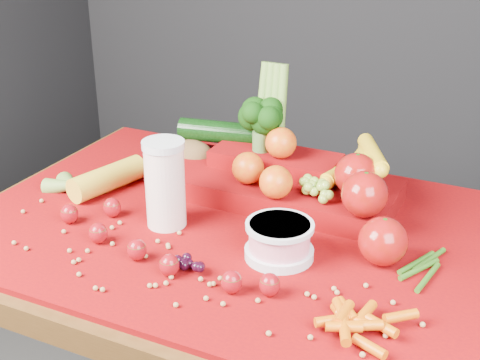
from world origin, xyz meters
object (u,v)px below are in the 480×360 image
at_px(yogurt_bowl, 279,239).
at_px(produce_mound, 291,174).
at_px(table, 236,270).
at_px(milk_glass, 165,181).

height_order(yogurt_bowl, produce_mound, produce_mound).
distance_m(yogurt_bowl, produce_mound, 0.24).
relative_size(table, yogurt_bowl, 8.71).
distance_m(table, produce_mound, 0.23).
bearing_deg(milk_glass, table, 26.13).
height_order(milk_glass, produce_mound, produce_mound).
height_order(table, yogurt_bowl, yogurt_bowl).
bearing_deg(milk_glass, yogurt_bowl, -4.53).
xyz_separation_m(table, yogurt_bowl, (0.13, -0.08, 0.14)).
bearing_deg(table, yogurt_bowl, -32.21).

